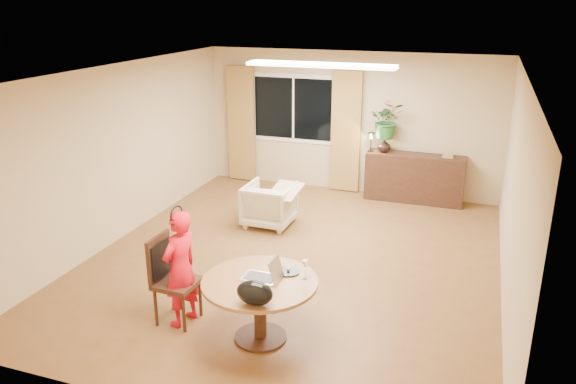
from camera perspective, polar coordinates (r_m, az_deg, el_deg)
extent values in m
plane|color=brown|center=(7.95, 0.58, -6.87)|extent=(6.50, 6.50, 0.00)
plane|color=white|center=(7.20, 0.65, 12.06)|extent=(6.50, 6.50, 0.00)
plane|color=tan|center=(10.51, 6.32, 7.00)|extent=(5.50, 0.00, 5.50)
plane|color=tan|center=(8.71, -16.83, 3.77)|extent=(0.00, 6.50, 6.50)
plane|color=tan|center=(7.14, 22.03, -0.15)|extent=(0.00, 6.50, 6.50)
cube|color=white|center=(10.75, 0.56, 8.47)|extent=(1.70, 0.02, 1.30)
cube|color=black|center=(10.74, 0.54, 8.46)|extent=(1.55, 0.01, 1.15)
cube|color=white|center=(10.74, 0.53, 8.46)|extent=(0.04, 0.01, 1.15)
cube|color=brown|center=(11.12, -4.75, 6.90)|extent=(0.55, 0.08, 2.25)
cube|color=brown|center=(10.47, 5.90, 6.09)|extent=(0.55, 0.08, 2.25)
cube|color=white|center=(8.35, 3.34, 12.76)|extent=(2.20, 0.35, 0.05)
cylinder|color=brown|center=(5.93, -2.90, -9.14)|extent=(1.22, 1.22, 0.04)
cylinder|color=black|center=(6.10, -2.84, -12.02)|extent=(0.13, 0.13, 0.66)
cylinder|color=black|center=(6.27, -2.80, -14.49)|extent=(0.56, 0.56, 0.03)
imported|color=#B70E1F|center=(6.33, -10.88, -7.64)|extent=(0.55, 0.43, 1.35)
imported|color=#BEAF96|center=(9.01, -1.89, -1.27)|extent=(0.76, 0.78, 0.70)
cube|color=black|center=(10.30, 12.71, 1.40)|extent=(1.73, 0.42, 0.87)
imported|color=black|center=(10.22, 9.74, 4.71)|extent=(0.26, 0.26, 0.25)
imported|color=#286D2A|center=(10.12, 10.06, 7.18)|extent=(0.69, 0.63, 0.66)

